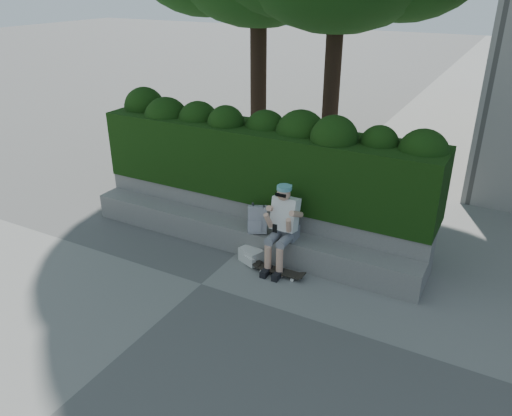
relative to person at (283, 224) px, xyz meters
The scene contains 8 objects.
ground 1.55m from the person, 128.19° to the right, with size 80.00×80.00×0.00m, color slate.
bench_ledge 1.01m from the person, 167.82° to the left, with size 6.00×0.45×0.45m, color gray.
planter_wall 1.13m from the person, 142.01° to the left, with size 6.00×0.50×0.75m, color gray.
hedge 1.36m from the person, 133.64° to the left, with size 6.00×1.00×1.20m, color black.
person is the anchor object (origin of this frame).
skateboard 0.74m from the person, 74.74° to the right, with size 0.75×0.20×0.08m.
backpack_plaid 0.51m from the person, behind, with size 0.30×0.16×0.44m, color silver.
backpack_ground 0.82m from the person, 164.45° to the right, with size 0.36×0.25×0.23m, color beige.
Camera 1 is at (3.76, -5.19, 4.22)m, focal length 35.00 mm.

